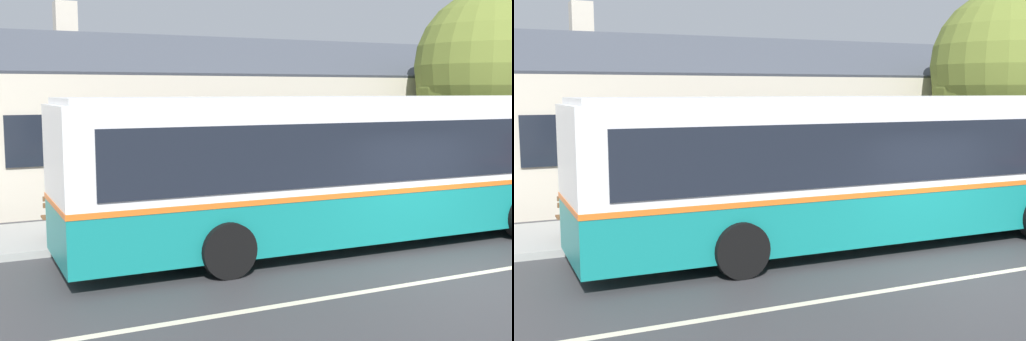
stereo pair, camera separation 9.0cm
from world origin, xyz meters
The scene contains 7 objects.
ground_plane centered at (0.00, 0.00, 0.00)m, with size 300.00×300.00×0.00m, color #38383A.
sidewalk_far centered at (0.00, 6.00, 0.07)m, with size 60.00×3.00×0.15m, color #9E9E99.
lane_divider_stripe centered at (0.00, 0.00, 0.00)m, with size 60.00×0.16×0.01m, color beige.
community_building centered at (2.44, 12.97, 1.95)m, with size 26.10×9.07×6.18m.
transit_bus centered at (-0.59, 2.90, 1.69)m, with size 12.26×2.86×3.15m.
bench_by_building centered at (-5.64, 5.54, 0.58)m, with size 1.86×0.51×0.94m.
street_tree_primary centered at (6.96, 6.71, 3.87)m, with size 4.74×4.74×6.41m.
Camera 1 is at (-8.26, -8.38, 3.27)m, focal length 45.00 mm.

